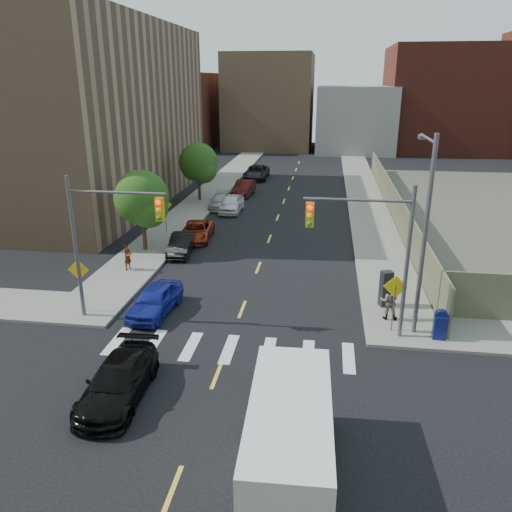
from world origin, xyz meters
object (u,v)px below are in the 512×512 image
(parked_car_white, at_px, (232,204))
(pedestrian_west, at_px, (128,257))
(parked_car_red, at_px, (197,231))
(parked_car_maroon, at_px, (244,188))
(parked_car_blue, at_px, (155,300))
(black_sedan, at_px, (118,381))
(cargo_van, at_px, (289,435))
(parked_car_grey, at_px, (256,172))
(parked_car_black, at_px, (182,244))
(pedestrian_east, at_px, (389,301))
(payphone, at_px, (386,289))
(parked_car_silver, at_px, (220,201))
(mailbox, at_px, (440,325))

(parked_car_white, height_order, pedestrian_west, pedestrian_west)
(parked_car_red, relative_size, parked_car_maroon, 1.01)
(parked_car_blue, height_order, parked_car_red, parked_car_blue)
(parked_car_blue, height_order, pedestrian_west, pedestrian_west)
(black_sedan, distance_m, cargo_van, 7.09)
(parked_car_grey, bearing_deg, black_sedan, -88.34)
(parked_car_black, distance_m, pedestrian_east, 15.04)
(parked_car_grey, height_order, payphone, payphone)
(payphone, height_order, pedestrian_west, payphone)
(parked_car_blue, xyz_separation_m, parked_car_black, (-1.22, 8.92, -0.05))
(parked_car_black, xyz_separation_m, payphone, (12.57, -6.75, 0.41))
(parked_car_grey, bearing_deg, parked_car_black, -92.26)
(pedestrian_east, bearing_deg, parked_car_white, -53.94)
(parked_car_grey, distance_m, pedestrian_east, 37.04)
(parked_car_white, height_order, payphone, payphone)
(pedestrian_east, bearing_deg, pedestrian_west, -10.94)
(parked_car_silver, xyz_separation_m, parked_car_grey, (1.30, 14.30, 0.17))
(parked_car_black, relative_size, parked_car_grey, 0.72)
(parked_car_silver, relative_size, payphone, 2.29)
(parked_car_white, bearing_deg, parked_car_black, -95.43)
(cargo_van, xyz_separation_m, pedestrian_east, (3.95, 10.60, -0.36))
(parked_car_blue, relative_size, parked_car_maroon, 0.92)
(parked_car_white, bearing_deg, black_sedan, -87.23)
(parked_car_grey, bearing_deg, parked_car_blue, -89.67)
(parked_car_red, relative_size, pedestrian_east, 2.51)
(parked_car_white, distance_m, pedestrian_east, 22.69)
(parked_car_silver, relative_size, mailbox, 3.05)
(parked_car_maroon, distance_m, mailbox, 31.03)
(parked_car_silver, height_order, parked_car_maroon, parked_car_maroon)
(parked_car_white, distance_m, black_sedan, 27.33)
(parked_car_maroon, bearing_deg, mailbox, -60.37)
(parked_car_blue, relative_size, parked_car_silver, 0.99)
(parked_car_red, distance_m, black_sedan, 19.18)
(parked_car_black, height_order, parked_car_white, parked_car_white)
(parked_car_black, height_order, black_sedan, black_sedan)
(parked_car_red, xyz_separation_m, parked_car_silver, (-0.27, 9.55, -0.03))
(pedestrian_west, bearing_deg, parked_car_white, 2.47)
(parked_car_black, distance_m, mailbox, 17.67)
(parked_car_blue, xyz_separation_m, parked_car_silver, (-1.30, 21.65, -0.10))
(mailbox, height_order, pedestrian_east, pedestrian_east)
(parked_car_white, bearing_deg, parked_car_silver, 135.42)
(parked_car_maroon, xyz_separation_m, black_sedan, (1.00, -33.96, -0.05))
(parked_car_black, height_order, parked_car_maroon, parked_car_maroon)
(parked_car_blue, distance_m, parked_car_maroon, 26.99)
(parked_car_grey, bearing_deg, mailbox, -69.74)
(parked_car_black, bearing_deg, parked_car_maroon, 80.70)
(black_sedan, xyz_separation_m, pedestrian_east, (10.37, 7.68, 0.36))
(parked_car_silver, height_order, mailbox, mailbox)
(parked_car_black, distance_m, parked_car_grey, 27.06)
(parked_car_blue, relative_size, parked_car_white, 0.95)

